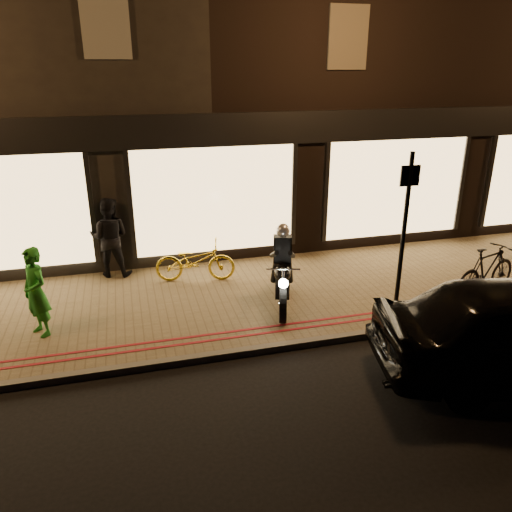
% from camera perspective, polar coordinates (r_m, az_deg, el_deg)
% --- Properties ---
extents(ground, '(90.00, 90.00, 0.00)m').
position_cam_1_polar(ground, '(8.36, 0.72, -11.17)').
color(ground, black).
rests_on(ground, ground).
extents(sidewalk, '(50.00, 4.00, 0.12)m').
position_cam_1_polar(sidewalk, '(10.03, -2.38, -4.98)').
color(sidewalk, '#736247').
rests_on(sidewalk, ground).
extents(kerb_stone, '(50.00, 0.14, 0.12)m').
position_cam_1_polar(kerb_stone, '(8.37, 0.63, -10.65)').
color(kerb_stone, '#59544C').
rests_on(kerb_stone, ground).
extents(red_kerb_lines, '(50.00, 0.26, 0.01)m').
position_cam_1_polar(red_kerb_lines, '(8.75, -0.26, -8.64)').
color(red_kerb_lines, maroon).
rests_on(red_kerb_lines, sidewalk).
extents(building_row, '(48.00, 10.11, 8.50)m').
position_cam_1_polar(building_row, '(15.91, -8.55, 20.07)').
color(building_row, black).
rests_on(building_row, ground).
extents(motorcycle, '(0.80, 1.89, 1.59)m').
position_cam_1_polar(motorcycle, '(9.46, 3.02, -2.14)').
color(motorcycle, black).
rests_on(motorcycle, sidewalk).
extents(sign_post, '(0.35, 0.08, 3.00)m').
position_cam_1_polar(sign_post, '(9.04, 16.58, 3.04)').
color(sign_post, black).
rests_on(sign_post, sidewalk).
extents(bicycle_gold, '(1.76, 0.90, 0.88)m').
position_cam_1_polar(bicycle_gold, '(10.65, -6.97, -0.57)').
color(bicycle_gold, gold).
rests_on(bicycle_gold, sidewalk).
extents(bicycle_dark, '(1.81, 0.97, 1.04)m').
position_cam_1_polar(bicycle_dark, '(10.86, 24.86, -1.56)').
color(bicycle_dark, black).
rests_on(bicycle_dark, sidewalk).
extents(person_green, '(0.64, 0.68, 1.56)m').
position_cam_1_polar(person_green, '(9.12, -23.85, -3.81)').
color(person_green, '#217C21').
rests_on(person_green, sidewalk).
extents(person_dark, '(0.98, 0.84, 1.74)m').
position_cam_1_polar(person_dark, '(11.16, -16.39, 2.07)').
color(person_dark, black).
rests_on(person_dark, sidewalk).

